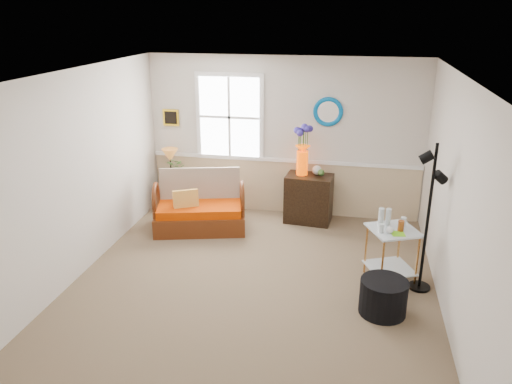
% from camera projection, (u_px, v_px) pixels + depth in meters
% --- Properties ---
extents(floor, '(4.50, 5.00, 0.01)m').
position_uv_depth(floor, '(252.00, 285.00, 6.28)').
color(floor, brown).
rests_on(floor, ground).
extents(ceiling, '(4.50, 5.00, 0.01)m').
position_uv_depth(ceiling, '(252.00, 74.00, 5.39)').
color(ceiling, white).
rests_on(ceiling, walls).
extents(walls, '(4.51, 5.01, 2.60)m').
position_uv_depth(walls, '(252.00, 188.00, 5.84)').
color(walls, beige).
rests_on(walls, floor).
extents(wainscot, '(4.46, 0.02, 0.90)m').
position_uv_depth(wainscot, '(283.00, 187.00, 8.41)').
color(wainscot, tan).
rests_on(wainscot, walls).
extents(chair_rail, '(4.46, 0.04, 0.06)m').
position_uv_depth(chair_rail, '(283.00, 160.00, 8.24)').
color(chair_rail, white).
rests_on(chair_rail, walls).
extents(window, '(1.14, 0.06, 1.44)m').
position_uv_depth(window, '(230.00, 117.00, 8.17)').
color(window, white).
rests_on(window, walls).
extents(picture, '(0.28, 0.03, 0.28)m').
position_uv_depth(picture, '(171.00, 118.00, 8.39)').
color(picture, gold).
rests_on(picture, walls).
extents(mirror, '(0.47, 0.07, 0.47)m').
position_uv_depth(mirror, '(328.00, 112.00, 7.83)').
color(mirror, '#046DC3').
rests_on(mirror, walls).
extents(loveseat, '(1.54, 1.11, 0.90)m').
position_uv_depth(loveseat, '(199.00, 202.00, 7.74)').
color(loveseat, '#4E2209').
rests_on(loveseat, floor).
extents(throw_pillow, '(0.38, 0.26, 0.38)m').
position_uv_depth(throw_pillow, '(186.00, 202.00, 7.62)').
color(throw_pillow, '#C26919').
rests_on(throw_pillow, loveseat).
extents(lamp_stand, '(0.35, 0.35, 0.56)m').
position_uv_depth(lamp_stand, '(173.00, 192.00, 8.64)').
color(lamp_stand, black).
rests_on(lamp_stand, floor).
extents(table_lamp, '(0.36, 0.36, 0.50)m').
position_uv_depth(table_lamp, '(171.00, 163.00, 8.48)').
color(table_lamp, '#AB6425').
rests_on(table_lamp, lamp_stand).
extents(potted_plant, '(0.46, 0.48, 0.29)m').
position_uv_depth(potted_plant, '(177.00, 170.00, 8.43)').
color(potted_plant, '#3E652A').
rests_on(potted_plant, lamp_stand).
extents(cabinet, '(0.77, 0.53, 0.78)m').
position_uv_depth(cabinet, '(309.00, 199.00, 8.05)').
color(cabinet, black).
rests_on(cabinet, floor).
extents(flower_vase, '(0.26, 0.26, 0.80)m').
position_uv_depth(flower_vase, '(303.00, 150.00, 7.83)').
color(flower_vase, '#EA4500').
rests_on(flower_vase, cabinet).
extents(side_table, '(0.73, 0.73, 0.70)m').
position_uv_depth(side_table, '(391.00, 255.00, 6.30)').
color(side_table, '#C5813A').
rests_on(side_table, floor).
extents(tabletop_items, '(0.45, 0.45, 0.24)m').
position_uv_depth(tabletop_items, '(392.00, 220.00, 6.14)').
color(tabletop_items, silver).
rests_on(tabletop_items, side_table).
extents(floor_lamp, '(0.28, 0.28, 1.86)m').
position_uv_depth(floor_lamp, '(428.00, 219.00, 5.89)').
color(floor_lamp, black).
rests_on(floor_lamp, floor).
extents(ottoman, '(0.69, 0.69, 0.41)m').
position_uv_depth(ottoman, '(383.00, 297.00, 5.64)').
color(ottoman, black).
rests_on(ottoman, floor).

